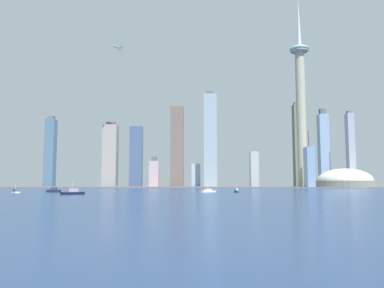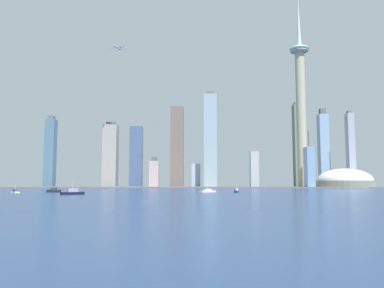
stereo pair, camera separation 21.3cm
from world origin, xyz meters
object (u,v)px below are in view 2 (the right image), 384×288
(skyscraper_7, at_px, (110,156))
(boat_0, at_px, (208,191))
(skyscraper_11, at_px, (210,140))
(boat_4, at_px, (54,190))
(skyscraper_6, at_px, (324,150))
(boat_6, at_px, (237,191))
(observation_tower, at_px, (301,98))
(skyscraper_2, at_px, (50,152))
(skyscraper_0, at_px, (309,167))
(skyscraper_1, at_px, (351,150))
(skyscraper_9, at_px, (154,173))
(skyscraper_10, at_px, (297,145))
(boat_1, at_px, (15,192))
(skyscraper_3, at_px, (177,147))
(skyscraper_8, at_px, (136,157))
(boat_5, at_px, (73,192))
(stadium_dome, at_px, (345,182))
(skyscraper_5, at_px, (196,176))
(airplane, at_px, (118,47))
(skyscraper_4, at_px, (254,169))

(skyscraper_7, xyz_separation_m, boat_0, (181.84, -382.35, -60.77))
(skyscraper_11, bearing_deg, boat_4, -114.78)
(skyscraper_6, distance_m, boat_6, 470.12)
(skyscraper_11, bearing_deg, observation_tower, -4.13)
(skyscraper_2, relative_size, boat_6, 15.78)
(skyscraper_0, height_order, boat_0, skyscraper_0)
(skyscraper_7, bearing_deg, skyscraper_6, 2.47)
(skyscraper_0, bearing_deg, skyscraper_6, 61.20)
(skyscraper_7, bearing_deg, skyscraper_1, -3.66)
(skyscraper_2, relative_size, skyscraper_9, 2.46)
(skyscraper_9, relative_size, skyscraper_10, 0.34)
(skyscraper_6, bearing_deg, boat_1, -133.49)
(skyscraper_3, bearing_deg, skyscraper_2, 179.60)
(boat_0, relative_size, boat_6, 1.79)
(skyscraper_7, distance_m, skyscraper_8, 50.71)
(skyscraper_1, bearing_deg, boat_0, -127.82)
(skyscraper_9, relative_size, boat_5, 3.42)
(skyscraper_3, height_order, boat_4, skyscraper_3)
(stadium_dome, height_order, skyscraper_6, skyscraper_6)
(skyscraper_5, bearing_deg, skyscraper_1, -4.40)
(boat_0, height_order, boat_4, boat_0)
(stadium_dome, relative_size, boat_5, 5.90)
(skyscraper_9, bearing_deg, skyscraper_0, -11.48)
(observation_tower, bearing_deg, boat_4, -134.37)
(skyscraper_10, bearing_deg, boat_4, -130.73)
(boat_0, bearing_deg, skyscraper_6, 20.34)
(stadium_dome, distance_m, boat_5, 517.79)
(skyscraper_5, bearing_deg, boat_5, -101.45)
(observation_tower, height_order, boat_1, observation_tower)
(skyscraper_6, relative_size, airplane, 5.68)
(skyscraper_3, relative_size, skyscraper_8, 1.31)
(observation_tower, height_order, boat_5, observation_tower)
(skyscraper_1, height_order, skyscraper_3, skyscraper_3)
(boat_0, distance_m, boat_1, 172.24)
(skyscraper_4, bearing_deg, skyscraper_5, -175.53)
(skyscraper_0, distance_m, boat_1, 474.26)
(boat_1, bearing_deg, skyscraper_7, 136.99)
(skyscraper_0, distance_m, skyscraper_8, 324.30)
(stadium_dome, height_order, skyscraper_1, skyscraper_1)
(skyscraper_9, bearing_deg, boat_0, -75.13)
(skyscraper_4, relative_size, airplane, 2.51)
(stadium_dome, height_order, boat_1, stadium_dome)
(skyscraper_2, height_order, skyscraper_8, skyscraper_2)
(boat_0, height_order, airplane, airplane)
(skyscraper_4, xyz_separation_m, airplane, (-252.11, -87.07, 214.78))
(stadium_dome, relative_size, skyscraper_2, 0.70)
(observation_tower, distance_m, boat_5, 518.91)
(skyscraper_5, xyz_separation_m, skyscraper_8, (-117.04, 6.89, 36.76))
(skyscraper_3, distance_m, skyscraper_8, 82.96)
(skyscraper_9, bearing_deg, skyscraper_2, 171.67)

